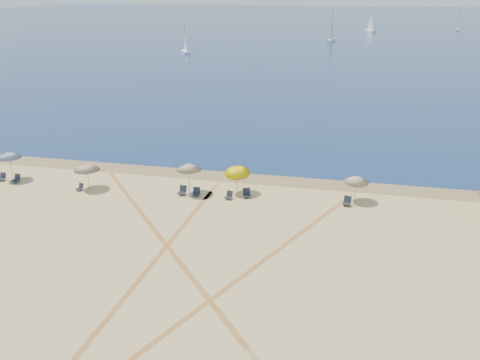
# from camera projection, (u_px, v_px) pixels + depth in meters

# --- Properties ---
(ground) EXTENTS (160.00, 160.00, 0.00)m
(ground) POSITION_uv_depth(u_px,v_px,m) (149.00, 360.00, 23.00)
(ground) COLOR tan
(ground) RESTS_ON ground
(ocean) EXTENTS (500.00, 500.00, 0.00)m
(ocean) POSITION_uv_depth(u_px,v_px,m) (334.00, 23.00, 227.60)
(ocean) COLOR #0C2151
(ocean) RESTS_ON ground
(wet_sand) EXTENTS (500.00, 500.00, 0.00)m
(wet_sand) POSITION_uv_depth(u_px,v_px,m) (249.00, 177.00, 44.82)
(wet_sand) COLOR olive
(wet_sand) RESTS_ON ground
(umbrella_0) EXTENTS (2.10, 2.10, 2.60)m
(umbrella_0) POSITION_uv_depth(u_px,v_px,m) (9.00, 155.00, 43.73)
(umbrella_0) COLOR gray
(umbrella_0) RESTS_ON ground
(umbrella_1) EXTENTS (2.20, 2.20, 2.26)m
(umbrella_1) POSITION_uv_depth(u_px,v_px,m) (87.00, 167.00, 41.85)
(umbrella_1) COLOR gray
(umbrella_1) RESTS_ON ground
(umbrella_2) EXTENTS (2.13, 2.13, 2.65)m
(umbrella_2) POSITION_uv_depth(u_px,v_px,m) (189.00, 166.00, 40.80)
(umbrella_2) COLOR gray
(umbrella_2) RESTS_ON ground
(umbrella_3) EXTENTS (2.17, 2.24, 2.55)m
(umbrella_3) POSITION_uv_depth(u_px,v_px,m) (238.00, 170.00, 40.88)
(umbrella_3) COLOR gray
(umbrella_3) RESTS_ON ground
(umbrella_4) EXTENTS (2.00, 2.03, 2.23)m
(umbrella_4) POSITION_uv_depth(u_px,v_px,m) (357.00, 179.00, 39.35)
(umbrella_4) COLOR gray
(umbrella_4) RESTS_ON ground
(chair_0) EXTENTS (0.57, 0.67, 0.68)m
(chair_0) POSITION_uv_depth(u_px,v_px,m) (2.00, 177.00, 44.09)
(chair_0) COLOR black
(chair_0) RESTS_ON ground
(chair_1) EXTENTS (0.70, 0.79, 0.72)m
(chair_1) POSITION_uv_depth(u_px,v_px,m) (16.00, 179.00, 43.65)
(chair_1) COLOR black
(chair_1) RESTS_ON ground
(chair_2) EXTENTS (0.67, 0.72, 0.59)m
(chair_2) POSITION_uv_depth(u_px,v_px,m) (80.00, 187.00, 41.98)
(chair_2) COLOR black
(chair_2) RESTS_ON ground
(chair_3) EXTENTS (0.68, 0.78, 0.74)m
(chair_3) POSITION_uv_depth(u_px,v_px,m) (182.00, 191.00, 41.12)
(chair_3) COLOR black
(chair_3) RESTS_ON ground
(chair_4) EXTENTS (0.65, 0.74, 0.69)m
(chair_4) POSITION_uv_depth(u_px,v_px,m) (196.00, 192.00, 40.87)
(chair_4) COLOR black
(chair_4) RESTS_ON ground
(chair_5) EXTENTS (0.66, 0.73, 0.64)m
(chair_5) POSITION_uv_depth(u_px,v_px,m) (229.00, 195.00, 40.30)
(chair_5) COLOR black
(chair_5) RESTS_ON ground
(chair_6) EXTENTS (0.83, 0.88, 0.73)m
(chair_6) POSITION_uv_depth(u_px,v_px,m) (247.00, 193.00, 40.61)
(chair_6) COLOR black
(chair_6) RESTS_ON ground
(chair_7) EXTENTS (0.72, 0.80, 0.72)m
(chair_7) POSITION_uv_depth(u_px,v_px,m) (347.00, 201.00, 39.11)
(chair_7) COLOR black
(chair_7) RESTS_ON ground
(sailboat_0) EXTENTS (2.48, 5.63, 8.14)m
(sailboat_0) POSITION_uv_depth(u_px,v_px,m) (459.00, 24.00, 189.09)
(sailboat_0) COLOR white
(sailboat_0) RESTS_ON ocean
(sailboat_1) EXTENTS (2.34, 6.56, 9.55)m
(sailboat_1) POSITION_uv_depth(u_px,v_px,m) (332.00, 32.00, 151.53)
(sailboat_1) COLOR white
(sailboat_1) RESTS_ON ocean
(sailboat_2) EXTENTS (3.75, 5.36, 7.98)m
(sailboat_2) POSITION_uv_depth(u_px,v_px,m) (185.00, 43.00, 125.90)
(sailboat_2) COLOR white
(sailboat_2) RESTS_ON ocean
(sailboat_3) EXTENTS (3.91, 6.09, 8.94)m
(sailboat_3) POSITION_uv_depth(u_px,v_px,m) (371.00, 24.00, 182.81)
(sailboat_3) COLOR white
(sailboat_3) RESTS_ON ocean
(tire_tracks) EXTENTS (45.91, 43.29, 0.00)m
(tire_tracks) POSITION_uv_depth(u_px,v_px,m) (181.00, 258.00, 31.64)
(tire_tracks) COLOR tan
(tire_tracks) RESTS_ON ground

